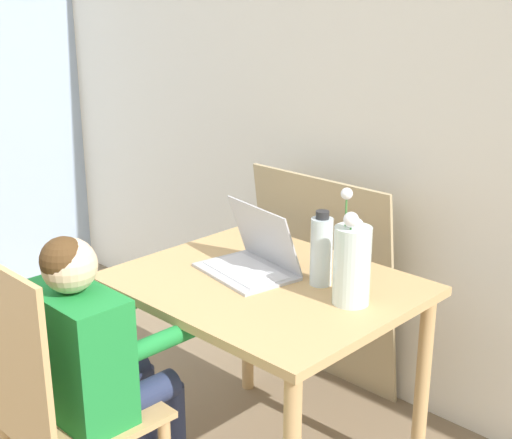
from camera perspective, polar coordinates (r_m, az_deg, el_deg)
wall_back at (r=2.79m, az=11.56°, el=9.49°), size 6.40×0.05×2.50m
dining_table at (r=2.41m, az=0.75°, el=-7.17°), size 0.94×0.77×0.72m
chair_occupied at (r=2.18m, az=-15.52°, el=-14.57°), size 0.41×0.41×0.97m
person_seated at (r=2.17m, az=-12.86°, el=-10.47°), size 0.35×0.43×1.01m
laptop at (r=2.43m, az=-0.20°, el=-2.97°), size 0.36×0.29×0.23m
flower_vase at (r=2.18m, az=7.69°, el=-3.38°), size 0.11×0.11×0.36m
water_bottle at (r=2.31m, az=5.25°, el=-2.47°), size 0.07×0.07×0.25m
cardboard_panel at (r=3.04m, az=5.45°, el=-4.94°), size 0.70×0.15×0.93m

